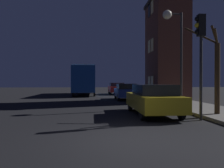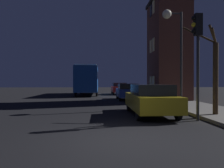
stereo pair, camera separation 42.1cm
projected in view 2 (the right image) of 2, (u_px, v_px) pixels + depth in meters
The scene contains 9 objects.
ground_plane at pixel (119, 140), 5.96m from camera, with size 120.00×120.00×0.00m, color black.
brick_building at pixel (168, 48), 18.85m from camera, with size 2.98×4.48×8.68m.
streetlamp at pixel (173, 32), 13.32m from camera, with size 1.25×0.55×5.87m.
traffic_light at pixel (197, 44), 8.94m from camera, with size 0.43×0.24×4.39m.
bare_tree at pixel (214, 72), 9.85m from camera, with size 1.40×1.45×4.10m.
bus at pixel (88, 78), 27.30m from camera, with size 2.51×9.75×3.46m.
car_near_lane at pixel (150, 99), 10.52m from camera, with size 1.86×4.65×1.47m.
car_mid_lane at pixel (128, 91), 19.55m from camera, with size 1.81×3.95×1.45m.
car_far_lane at pixel (119, 88), 28.19m from camera, with size 1.89×4.55×1.50m.
Camera 2 is at (-0.53, -5.92, 1.59)m, focal length 35.00 mm.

